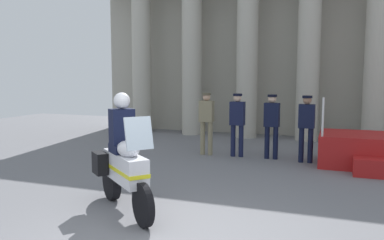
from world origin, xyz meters
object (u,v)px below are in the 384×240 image
at_px(officer_in_row_1, 237,120).
at_px(officer_in_row_2, 272,121).
at_px(officer_in_row_0, 206,118).
at_px(motorcycle_with_rider, 124,162).
at_px(officer_in_row_3, 307,123).

distance_m(officer_in_row_1, officer_in_row_2, 0.91).
height_order(officer_in_row_0, motorcycle_with_rider, motorcycle_with_rider).
relative_size(officer_in_row_1, motorcycle_with_rider, 0.89).
bearing_deg(motorcycle_with_rider, officer_in_row_1, 122.46).
bearing_deg(officer_in_row_1, officer_in_row_3, 178.81).
xyz_separation_m(officer_in_row_1, officer_in_row_2, (0.91, 0.02, -0.01)).
height_order(officer_in_row_0, officer_in_row_1, officer_in_row_0).
bearing_deg(officer_in_row_0, officer_in_row_2, -174.92).
xyz_separation_m(officer_in_row_0, officer_in_row_2, (1.76, 0.07, -0.02)).
relative_size(officer_in_row_2, officer_in_row_3, 1.00).
height_order(officer_in_row_1, officer_in_row_2, officer_in_row_1).
relative_size(officer_in_row_2, motorcycle_with_rider, 0.88).
bearing_deg(officer_in_row_0, officer_in_row_3, -178.80).
relative_size(officer_in_row_1, officer_in_row_2, 1.01).
bearing_deg(officer_in_row_1, motorcycle_with_rider, 84.94).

